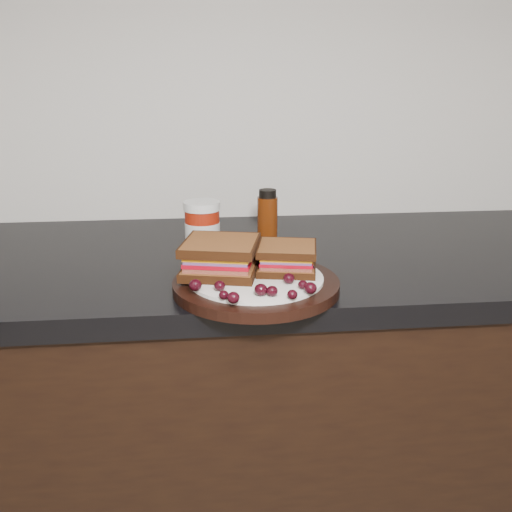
% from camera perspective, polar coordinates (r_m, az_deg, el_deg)
% --- Properties ---
extents(wall_back, '(4.00, 0.01, 2.70)m').
position_cam_1_polar(wall_back, '(1.41, -11.17, 21.70)').
color(wall_back, silver).
rests_on(wall_back, ground_plane).
extents(base_cabinets, '(3.96, 0.58, 0.86)m').
position_cam_1_polar(base_cabinets, '(1.38, -9.84, -18.90)').
color(base_cabinets, black).
rests_on(base_cabinets, ground_plane).
extents(countertop, '(3.98, 0.60, 0.04)m').
position_cam_1_polar(countertop, '(1.17, -11.01, -0.90)').
color(countertop, black).
rests_on(countertop, base_cabinets).
extents(plate, '(0.28, 0.28, 0.02)m').
position_cam_1_polar(plate, '(0.96, 0.00, -2.89)').
color(plate, black).
rests_on(plate, countertop).
extents(sandwich_left, '(0.15, 0.15, 0.06)m').
position_cam_1_polar(sandwich_left, '(0.97, -3.56, -0.09)').
color(sandwich_left, brown).
rests_on(sandwich_left, plate).
extents(sandwich_right, '(0.12, 0.12, 0.05)m').
position_cam_1_polar(sandwich_right, '(0.98, 3.11, -0.18)').
color(sandwich_right, brown).
rests_on(sandwich_right, plate).
extents(grape_0, '(0.02, 0.02, 0.02)m').
position_cam_1_polar(grape_0, '(0.90, -6.09, -2.91)').
color(grape_0, black).
rests_on(grape_0, plate).
extents(grape_1, '(0.02, 0.02, 0.02)m').
position_cam_1_polar(grape_1, '(0.89, -3.66, -2.99)').
color(grape_1, black).
rests_on(grape_1, plate).
extents(grape_2, '(0.02, 0.02, 0.01)m').
position_cam_1_polar(grape_2, '(0.86, -3.24, -3.92)').
color(grape_2, black).
rests_on(grape_2, plate).
extents(grape_3, '(0.02, 0.02, 0.02)m').
position_cam_1_polar(grape_3, '(0.84, -2.27, -4.18)').
color(grape_3, black).
rests_on(grape_3, plate).
extents(grape_4, '(0.02, 0.02, 0.02)m').
position_cam_1_polar(grape_4, '(0.87, 0.49, -3.39)').
color(grape_4, black).
rests_on(grape_4, plate).
extents(grape_5, '(0.02, 0.02, 0.02)m').
position_cam_1_polar(grape_5, '(0.87, 1.62, -3.52)').
color(grape_5, black).
rests_on(grape_5, plate).
extents(grape_6, '(0.02, 0.02, 0.01)m').
position_cam_1_polar(grape_6, '(0.86, 3.65, -3.86)').
color(grape_6, black).
rests_on(grape_6, plate).
extents(grape_7, '(0.02, 0.02, 0.02)m').
position_cam_1_polar(grape_7, '(0.88, 5.46, -3.21)').
color(grape_7, black).
rests_on(grape_7, plate).
extents(grape_8, '(0.02, 0.02, 0.01)m').
position_cam_1_polar(grape_8, '(0.90, 4.71, -2.87)').
color(grape_8, black).
rests_on(grape_8, plate).
extents(grape_9, '(0.02, 0.02, 0.02)m').
position_cam_1_polar(grape_9, '(0.92, 3.31, -2.25)').
color(grape_9, black).
rests_on(grape_9, plate).
extents(grape_10, '(0.02, 0.02, 0.02)m').
position_cam_1_polar(grape_10, '(0.97, 5.38, -1.31)').
color(grape_10, black).
rests_on(grape_10, plate).
extents(grape_11, '(0.02, 0.02, 0.02)m').
position_cam_1_polar(grape_11, '(0.97, 3.44, -1.24)').
color(grape_11, black).
rests_on(grape_11, plate).
extents(grape_12, '(0.02, 0.02, 0.02)m').
position_cam_1_polar(grape_12, '(0.99, 3.19, -0.86)').
color(grape_12, black).
rests_on(grape_12, plate).
extents(grape_13, '(0.02, 0.02, 0.02)m').
position_cam_1_polar(grape_13, '(1.00, -3.12, -0.60)').
color(grape_13, black).
rests_on(grape_13, plate).
extents(grape_14, '(0.02, 0.02, 0.01)m').
position_cam_1_polar(grape_14, '(0.98, -4.66, -1.07)').
color(grape_14, black).
rests_on(grape_14, plate).
extents(grape_15, '(0.02, 0.02, 0.02)m').
position_cam_1_polar(grape_15, '(0.96, -3.57, -1.53)').
color(grape_15, black).
rests_on(grape_15, plate).
extents(grape_16, '(0.02, 0.02, 0.01)m').
position_cam_1_polar(grape_16, '(0.94, -4.84, -1.99)').
color(grape_16, black).
rests_on(grape_16, plate).
extents(grape_17, '(0.02, 0.02, 0.02)m').
position_cam_1_polar(grape_17, '(0.99, -3.38, -0.77)').
color(grape_17, black).
rests_on(grape_17, plate).
extents(grape_18, '(0.02, 0.02, 0.02)m').
position_cam_1_polar(grape_18, '(0.98, -5.35, -1.10)').
color(grape_18, black).
rests_on(grape_18, plate).
extents(grape_19, '(0.02, 0.02, 0.02)m').
position_cam_1_polar(grape_19, '(0.97, -5.61, -1.41)').
color(grape_19, black).
rests_on(grape_19, plate).
extents(condiment_jar, '(0.08, 0.08, 0.11)m').
position_cam_1_polar(condiment_jar, '(1.14, -5.38, 2.80)').
color(condiment_jar, maroon).
rests_on(condiment_jar, countertop).
extents(oil_bottle, '(0.04, 0.04, 0.12)m').
position_cam_1_polar(oil_bottle, '(1.20, 1.15, 3.86)').
color(oil_bottle, '#4E1D07').
rests_on(oil_bottle, countertop).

